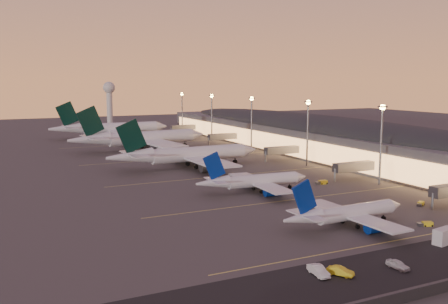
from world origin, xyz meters
TOP-DOWN VIEW (x-y plane):
  - ground at (0.00, 0.00)m, footprint 700.00×700.00m
  - airliner_narrow_south at (-4.65, -32.47)m, footprint 34.24×30.53m
  - airliner_narrow_north at (-6.05, 8.34)m, footprint 36.53×32.65m
  - airliner_wide_near at (-8.57, 56.41)m, footprint 61.73×56.08m
  - airliner_wide_mid at (-10.02, 112.47)m, footprint 69.20×63.31m
  - airliner_wide_far at (-11.20, 168.69)m, footprint 68.54×62.20m
  - terminal_building at (61.84, 72.47)m, footprint 56.35×255.00m
  - light_masts at (36.00, 65.00)m, footprint 2.20×217.20m
  - radar_tower at (10.00, 260.00)m, footprint 9.00×9.00m
  - service_lane at (0.00, -56.00)m, footprint 260.00×16.00m
  - lane_markings at (0.00, 40.00)m, footprint 90.00×180.36m
  - baggage_tug_a at (12.50, -40.09)m, footprint 3.66×2.55m
  - baggage_tug_b at (26.57, -25.65)m, footprint 3.50×2.73m
  - baggage_tug_c at (19.70, 8.83)m, footprint 4.14×1.91m
  - catering_truck_a at (6.10, -50.86)m, footprint 6.06×3.12m
  - service_van_a at (-27.80, -53.27)m, footprint 2.38×5.41m
  - service_van_b at (-24.44, -55.01)m, footprint 3.87×4.86m
  - service_van_c at (-13.17, -57.07)m, footprint 2.04×4.69m

SIDE VIEW (x-z plane):
  - ground at x=0.00m, z-range 0.00..0.00m
  - service_lane at x=0.00m, z-range 0.00..0.01m
  - lane_markings at x=0.00m, z-range 0.01..0.01m
  - baggage_tug_b at x=26.57m, z-range -0.04..0.94m
  - baggage_tug_a at x=12.50m, z-range -0.04..0.97m
  - baggage_tug_c at x=19.70m, z-range -0.05..1.17m
  - service_van_b at x=-24.44m, z-range 0.00..1.55m
  - service_van_c at x=-13.17m, z-range 0.00..1.57m
  - service_van_a at x=-27.80m, z-range 0.00..1.73m
  - catering_truck_a at x=6.10m, z-range -0.10..3.14m
  - airliner_narrow_south at x=-4.65m, z-range -2.96..9.30m
  - airliner_narrow_north at x=-6.05m, z-range -3.15..9.90m
  - airliner_wide_near at x=-8.57m, z-range -4.80..14.99m
  - airliner_wide_far at x=-11.20m, z-range -5.33..16.65m
  - airliner_wide_mid at x=-10.02m, z-range -5.37..16.76m
  - terminal_building at x=61.84m, z-range 0.05..17.51m
  - light_masts at x=36.00m, z-range 4.60..30.50m
  - radar_tower at x=10.00m, z-range 5.62..38.12m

